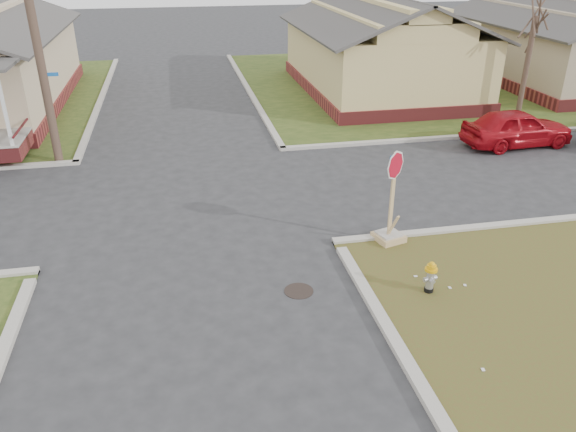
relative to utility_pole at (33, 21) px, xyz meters
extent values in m
plane|color=#29292C|center=(4.20, -8.90, -4.66)|extent=(120.00, 120.00, 0.00)
cube|color=#2C4217|center=(26.20, 9.10, -4.64)|extent=(37.00, 19.00, 0.05)
cylinder|color=black|center=(6.40, -9.40, -4.66)|extent=(0.64, 0.64, 0.01)
cube|color=maroon|center=(14.20, 7.60, -4.36)|extent=(7.20, 11.20, 0.60)
cube|color=#CBBA77|center=(14.20, 7.60, -2.76)|extent=(7.00, 11.00, 2.60)
cube|color=maroon|center=(24.20, 7.60, -4.36)|extent=(7.20, 11.20, 0.60)
cube|color=tan|center=(24.20, 7.60, -2.76)|extent=(7.00, 11.00, 2.60)
cylinder|color=#463328|center=(0.00, 0.00, -0.16)|extent=(0.28, 0.28, 9.00)
cylinder|color=#463328|center=(18.20, 1.30, -2.51)|extent=(0.22, 0.22, 4.20)
cylinder|color=black|center=(9.14, -10.03, -4.57)|extent=(0.20, 0.20, 0.09)
cylinder|color=#A9A9AD|center=(9.14, -10.03, -4.31)|extent=(0.17, 0.17, 0.42)
sphere|color=#A9A9AD|center=(9.14, -10.03, -4.10)|extent=(0.17, 0.17, 0.17)
cylinder|color=#DB9F0B|center=(9.14, -10.03, -4.06)|extent=(0.27, 0.27, 0.05)
cylinder|color=#DB9F0B|center=(9.14, -10.03, -4.00)|extent=(0.20, 0.20, 0.09)
sphere|color=#DB9F0B|center=(9.14, -10.03, -3.94)|extent=(0.14, 0.14, 0.14)
cube|color=tan|center=(9.11, -7.65, -4.53)|extent=(0.66, 0.66, 0.16)
cube|color=#A7A299|center=(9.11, -7.65, -4.43)|extent=(0.54, 0.54, 0.04)
cube|color=tan|center=(9.11, -7.65, -3.38)|extent=(0.10, 0.05, 2.25)
cylinder|color=#A90B20|center=(9.11, -7.70, -2.58)|extent=(0.60, 0.26, 0.64)
cylinder|color=silver|center=(9.11, -7.68, -2.58)|extent=(0.68, 0.30, 0.73)
imported|color=#A00B14|center=(16.37, -1.52, -3.97)|extent=(4.14, 1.85, 1.38)
camera|label=1|loc=(4.14, -19.41, 2.20)|focal=35.00mm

